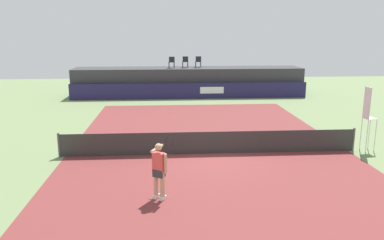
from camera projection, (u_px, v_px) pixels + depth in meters
The scene contains 13 objects.
ground_plane at pixel (203, 135), 19.10m from camera, with size 48.00×48.00×0.00m, color #6B7F51.
court_inner at pixel (210, 153), 16.19m from camera, with size 12.00×22.00×0.00m, color maroon.
sponsor_wall at pixel (190, 91), 29.17m from camera, with size 18.00×0.22×1.20m.
spectator_platform at pixel (188, 81), 30.81m from camera, with size 18.00×2.80×2.20m, color #38383D.
spectator_chair_far_left at pixel (172, 62), 30.17m from camera, with size 0.47×0.47×0.89m.
spectator_chair_left at pixel (185, 61), 30.51m from camera, with size 0.45×0.45×0.89m.
spectator_chair_center at pixel (198, 61), 30.61m from camera, with size 0.45×0.45×0.89m.
umpire_chair at pixel (368, 115), 16.26m from camera, with size 0.50×0.50×2.76m.
tennis_net at pixel (210, 143), 16.08m from camera, with size 12.40×0.02×0.95m, color #2D2D2D.
net_post_near at pixel (59, 145), 15.66m from camera, with size 0.10×0.10×1.00m, color #4C4C51.
net_post_far at pixel (353, 139), 16.49m from camera, with size 0.10×0.10×1.00m, color #4C4C51.
tennis_player at pixel (159, 169), 11.64m from camera, with size 0.72×1.25×1.77m.
tennis_ball at pixel (170, 112), 24.18m from camera, with size 0.07×0.07×0.07m, color #D8EA33.
Camera 1 is at (-1.81, -15.36, 5.03)m, focal length 35.96 mm.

